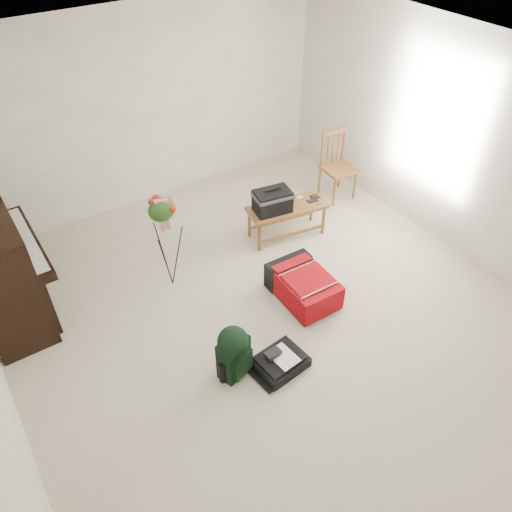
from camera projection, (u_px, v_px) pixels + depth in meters
floor at (269, 314)px, 5.26m from camera, size 5.00×5.50×0.01m
ceiling at (275, 79)px, 3.64m from camera, size 5.00×5.50×0.01m
wall_back at (144, 110)px, 6.18m from camera, size 5.00×0.04×2.50m
wall_right at (456, 144)px, 5.51m from camera, size 0.04×5.50×2.50m
bench at (278, 204)px, 5.89m from camera, size 1.02×0.56×0.74m
dining_chair at (337, 166)px, 6.70m from camera, size 0.43×0.43×0.93m
red_suitcase at (300, 283)px, 5.37m from camera, size 0.54×0.77×0.32m
black_duffel at (280, 362)px, 4.70m from camera, size 0.50×0.42×0.20m
green_backpack at (234, 350)px, 4.48m from camera, size 0.33×0.31×0.58m
flower_stand at (167, 244)px, 5.25m from camera, size 0.45×0.45×1.17m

